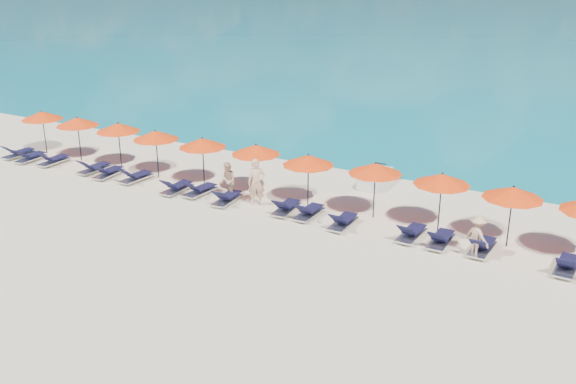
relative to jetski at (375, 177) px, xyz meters
The scene contains 33 objects.
ground 8.77m from the jetski, 98.74° to the right, with size 1400.00×1400.00×0.00m, color beige.
headland_main 612.04m from the jetski, 119.56° to the left, with size 374.00×242.00×126.50m.
headland_small 572.82m from the jetski, 105.35° to the left, with size 162.00×126.00×85.50m.
jetski is the anchor object (origin of this frame).
beachgoer_a 5.85m from the jetski, 124.56° to the right, with size 0.72×0.47×1.97m, color tan.
beachgoer_b 6.72m from the jetski, 135.16° to the right, with size 0.78×0.45×1.60m, color tan.
beachgoer_c 7.82m from the jetski, 42.26° to the right, with size 0.96×0.45×1.49m, color tan.
umbrella_0 17.38m from the jetski, 167.64° to the right, with size 2.10×2.10×2.28m.
umbrella_1 14.89m from the jetski, 165.13° to the right, with size 2.10×2.10×2.28m.
umbrella_2 12.40m from the jetski, 162.54° to the right, with size 2.10×2.10×2.28m.
umbrella_3 10.15m from the jetski, 156.87° to the right, with size 2.10×2.10×2.28m.
umbrella_4 7.85m from the jetski, 149.04° to the right, with size 2.10×2.10×2.28m.
umbrella_5 5.69m from the jetski, 136.84° to the right, with size 2.10×2.10×2.28m.
umbrella_6 4.52m from the jetski, 108.69° to the right, with size 2.10×2.10×2.28m.
umbrella_7 4.29m from the jetski, 69.25° to the right, with size 2.10×2.10×2.28m.
umbrella_8 5.70m from the jetski, 42.83° to the right, with size 2.10×2.10×2.28m.
umbrella_9 7.81m from the jetski, 30.97° to the right, with size 2.10×2.10×2.28m.
lounger_0 18.22m from the jetski, 164.23° to the right, with size 0.75×1.74×0.66m.
lounger_1 17.22m from the jetski, 162.72° to the right, with size 0.71×1.73×0.66m.
lounger_2 15.82m from the jetski, 161.84° to the right, with size 0.66×1.71×0.66m.
lounger_3 13.27m from the jetski, 158.44° to the right, with size 0.73×1.74×0.66m.
lounger_4 12.34m from the jetski, 155.82° to the right, with size 0.74×1.74×0.66m.
lounger_5 10.88m from the jetski, 153.13° to the right, with size 0.76×1.74×0.66m.
lounger_6 8.83m from the jetski, 144.07° to the right, with size 0.62×1.70×0.66m.
lounger_7 7.83m from the jetski, 140.88° to the right, with size 0.78×1.75×0.66m.
lounger_8 6.88m from the jetski, 130.86° to the right, with size 0.75×1.74×0.66m.
lounger_9 5.27m from the jetski, 110.36° to the right, with size 0.75×1.74×0.66m.
lounger_10 5.00m from the jetski, 99.38° to the right, with size 0.64×1.71×0.66m.
lounger_11 5.22m from the jetski, 81.52° to the right, with size 0.64×1.71×0.66m.
lounger_12 5.99m from the jetski, 55.64° to the right, with size 0.72×1.73×0.66m.
lounger_13 6.68m from the jetski, 48.02° to the right, with size 0.62×1.70×0.66m.
lounger_14 7.66m from the jetski, 39.62° to the right, with size 0.70×1.73×0.66m.
lounger_15 9.97m from the jetski, 30.07° to the right, with size 0.68×1.72×0.66m.
Camera 1 is at (11.19, -17.04, 9.52)m, focal length 40.00 mm.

